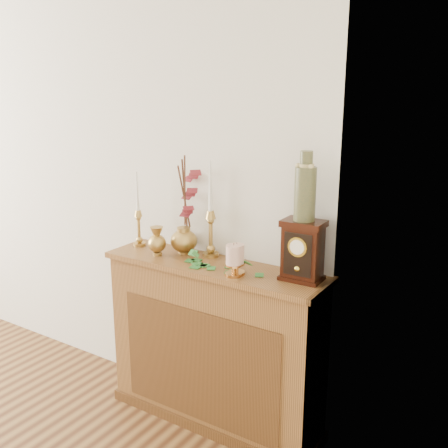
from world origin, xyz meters
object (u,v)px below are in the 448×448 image
Objects in this scene: bud_vase at (157,241)px; ceramic_vase at (305,190)px; candlestick_left at (139,222)px; mantel_clock at (303,251)px; candlestick_center at (211,226)px; ginger_jar at (189,208)px.

ceramic_vase is at bearing 6.00° from bud_vase.
candlestick_left is 1.02m from mantel_clock.
ceramic_vase is at bearing -5.47° from candlestick_center.
ginger_jar reaches higher than bud_vase.
candlestick_left is at bearing -179.66° from ceramic_vase.
candlestick_left is at bearing -167.47° from ginger_jar.
ginger_jar is at bearing 53.49° from bud_vase.
ginger_jar is at bearing 12.53° from candlestick_left.
candlestick_center is 0.17m from ginger_jar.
ceramic_vase reaches higher than candlestick_left.
candlestick_left is 0.46m from candlestick_center.
mantel_clock is at bearing 5.82° from bud_vase.
candlestick_left is 0.83× the size of candlestick_center.
ceramic_vase is (0.82, 0.09, 0.36)m from bud_vase.
mantel_clock is (1.02, 0.00, 0.00)m from candlestick_left.
mantel_clock is (0.71, -0.07, -0.10)m from ginger_jar.
bud_vase is (0.20, -0.08, -0.06)m from candlestick_left.
bud_vase is at bearing -175.37° from mantel_clock.
ginger_jar is 0.74m from ceramic_vase.
bud_vase is at bearing -126.51° from ginger_jar.
candlestick_left is 0.78× the size of ginger_jar.
candlestick_left is at bearing 158.18° from bud_vase.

